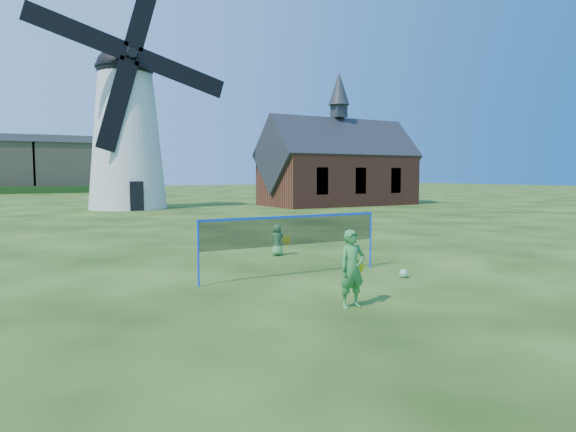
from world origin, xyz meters
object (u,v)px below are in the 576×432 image
at_px(badminton_net, 292,232).
at_px(chapel, 338,168).
at_px(player_girl, 352,269).
at_px(play_ball, 403,273).
at_px(player_boy, 277,240).
at_px(windmill, 127,128).

bearing_deg(badminton_net, chapel, 52.90).
height_order(player_girl, play_ball, player_girl).
bearing_deg(player_girl, chapel, 57.30).
height_order(badminton_net, player_boy, badminton_net).
bearing_deg(badminton_net, player_boy, 68.52).
distance_m(windmill, chapel, 17.35).
bearing_deg(player_girl, windmill, 87.30).
relative_size(windmill, player_boy, 17.86).
bearing_deg(chapel, windmill, 166.96).
bearing_deg(player_boy, chapel, -123.75).
height_order(chapel, badminton_net, chapel).
bearing_deg(badminton_net, player_girl, -99.18).
relative_size(player_girl, player_boy, 1.50).
height_order(player_girl, player_boy, player_girl).
bearing_deg(player_boy, windmill, -86.52).
height_order(windmill, player_girl, windmill).
xyz_separation_m(player_girl, play_ball, (2.84, 1.68, -0.65)).
bearing_deg(player_girl, player_boy, 76.43).
distance_m(windmill, player_boy, 26.03).
bearing_deg(play_ball, windmill, 90.64).
relative_size(windmill, play_ball, 82.11).
xyz_separation_m(windmill, play_ball, (0.34, -30.07, -5.93)).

